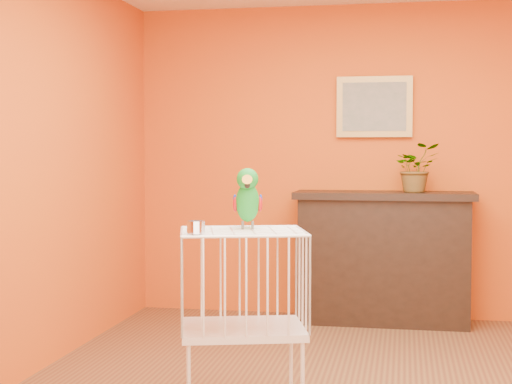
# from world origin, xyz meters

# --- Properties ---
(room_shell) EXTENTS (4.50, 4.50, 4.50)m
(room_shell) POSITION_xyz_m (0.00, 0.00, 1.58)
(room_shell) COLOR #D04E13
(room_shell) RESTS_ON ground
(console_cabinet) EXTENTS (1.43, 0.51, 1.06)m
(console_cabinet) POSITION_xyz_m (0.09, 2.00, 0.53)
(console_cabinet) COLOR black
(console_cabinet) RESTS_ON ground
(potted_plant) EXTENTS (0.45, 0.48, 0.30)m
(potted_plant) POSITION_xyz_m (0.34, 2.01, 1.21)
(potted_plant) COLOR #26722D
(potted_plant) RESTS_ON console_cabinet
(framed_picture) EXTENTS (0.62, 0.04, 0.50)m
(framed_picture) POSITION_xyz_m (0.00, 2.22, 1.75)
(framed_picture) COLOR #AC833D
(framed_picture) RESTS_ON room_shell
(birdcage) EXTENTS (0.74, 0.64, 0.97)m
(birdcage) POSITION_xyz_m (-0.57, -0.38, 0.51)
(birdcage) COLOR silver
(birdcage) RESTS_ON ground
(feed_cup) EXTENTS (0.09, 0.09, 0.06)m
(feed_cup) POSITION_xyz_m (-0.76, -0.61, 1.01)
(feed_cup) COLOR silver
(feed_cup) RESTS_ON birdcage
(parrot) EXTENTS (0.17, 0.29, 0.33)m
(parrot) POSITION_xyz_m (-0.56, -0.31, 1.14)
(parrot) COLOR #59544C
(parrot) RESTS_ON birdcage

